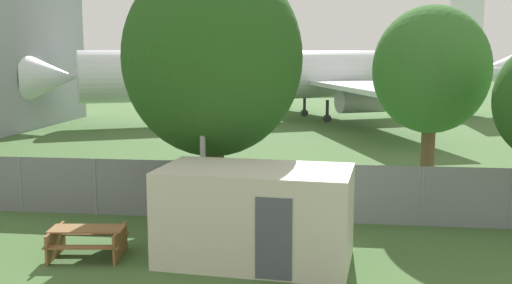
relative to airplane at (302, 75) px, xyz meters
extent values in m
cylinder|color=gray|center=(-7.59, -28.72, -2.55)|extent=(0.07, 0.07, 1.82)
cylinder|color=gray|center=(-5.04, -28.72, -2.55)|extent=(0.07, 0.07, 1.82)
cylinder|color=gray|center=(-2.50, -28.72, -2.55)|extent=(0.07, 0.07, 1.82)
cylinder|color=gray|center=(0.05, -28.72, -2.55)|extent=(0.07, 0.07, 1.82)
cylinder|color=gray|center=(2.59, -28.72, -2.55)|extent=(0.07, 0.07, 1.82)
cylinder|color=gray|center=(5.14, -28.72, -2.55)|extent=(0.07, 0.07, 1.82)
cylinder|color=gray|center=(7.68, -28.72, -2.55)|extent=(0.07, 0.07, 1.82)
cube|color=slate|center=(-2.50, -28.72, -2.55)|extent=(56.00, 0.01, 1.82)
cylinder|color=white|center=(-0.40, -0.19, 0.05)|extent=(30.87, 17.29, 3.69)
cone|color=white|center=(-16.71, -7.97, 0.05)|extent=(4.92, 4.92, 3.69)
cone|color=white|center=(16.31, 7.78, 0.05)|extent=(5.59, 4.98, 3.32)
cube|color=white|center=(4.99, -7.75, -0.50)|extent=(8.72, 15.29, 0.30)
cylinder|color=#939399|center=(4.35, -5.63, -1.48)|extent=(3.71, 2.93, 1.66)
cube|color=white|center=(-2.88, 8.76, -0.50)|extent=(11.84, 14.68, 0.30)
cylinder|color=#939399|center=(-1.63, 6.92, -1.48)|extent=(3.71, 2.93, 1.66)
cube|color=white|center=(13.40, 6.39, 4.66)|extent=(3.10, 1.65, 5.53)
cube|color=white|center=(13.24, 6.31, 0.42)|extent=(6.16, 8.59, 0.20)
cylinder|color=#2D2D33|center=(-9.92, -4.73, -2.63)|extent=(0.24, 0.24, 1.66)
cylinder|color=#2D2D33|center=(-9.92, -4.73, -3.18)|extent=(0.63, 0.51, 0.56)
cylinder|color=#2D2D33|center=(2.01, -1.49, -2.63)|extent=(0.24, 0.24, 1.66)
cylinder|color=#2D2D33|center=(2.01, -1.49, -3.18)|extent=(0.63, 0.51, 0.56)
cylinder|color=#2D2D33|center=(0.11, 2.50, -2.63)|extent=(0.24, 0.24, 1.66)
cylinder|color=#2D2D33|center=(0.11, 2.50, -3.18)|extent=(0.63, 0.51, 0.56)
cube|color=beige|center=(0.59, -32.40, -2.28)|extent=(4.86, 2.92, 2.36)
cube|color=#4C515B|center=(1.17, -33.72, -2.46)|extent=(0.84, 0.11, 1.90)
cube|color=brown|center=(-3.67, -32.66, -2.72)|extent=(1.92, 0.98, 0.04)
cube|color=brown|center=(-3.74, -32.10, -3.02)|extent=(1.86, 0.51, 0.04)
cube|color=brown|center=(-3.60, -33.21, -3.02)|extent=(1.86, 0.51, 0.04)
cube|color=brown|center=(-2.85, -32.56, -3.09)|extent=(0.23, 1.40, 0.74)
cube|color=brown|center=(-4.48, -32.76, -3.09)|extent=(0.23, 1.40, 0.74)
cylinder|color=brown|center=(5.81, -25.01, -2.03)|extent=(0.49, 0.49, 2.85)
ellipsoid|color=#38702D|center=(5.81, -25.01, 1.11)|extent=(4.05, 4.05, 4.46)
cylinder|color=brown|center=(-1.26, -28.37, -2.14)|extent=(0.66, 0.66, 2.64)
ellipsoid|color=#28561E|center=(-1.26, -28.37, 1.53)|extent=(5.54, 5.54, 6.09)
cylinder|color=#99999E|center=(-1.19, -30.25, 0.20)|extent=(0.16, 0.16, 7.31)
camera|label=1|loc=(2.44, -46.60, 1.66)|focal=42.00mm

